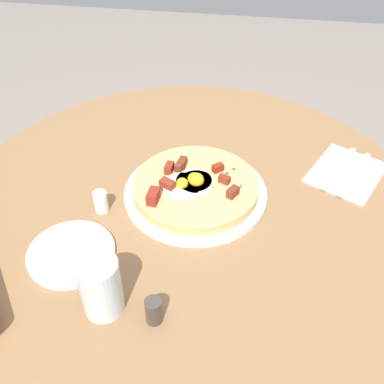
{
  "coord_description": "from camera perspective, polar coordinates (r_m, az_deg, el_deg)",
  "views": [
    {
      "loc": [
        0.69,
        0.12,
        1.35
      ],
      "look_at": [
        -0.01,
        0.01,
        0.73
      ],
      "focal_mm": 42.44,
      "sensor_mm": 36.0,
      "label": 1
    }
  ],
  "objects": [
    {
      "name": "ground_plane",
      "position": [
        1.52,
        -0.29,
        -21.29
      ],
      "size": [
        6.0,
        6.0,
        0.0
      ],
      "primitive_type": "plane",
      "color": "gray"
    },
    {
      "name": "dining_table",
      "position": [
        1.07,
        -0.39,
        -7.94
      ],
      "size": [
        1.02,
        1.02,
        0.71
      ],
      "color": "olive",
      "rests_on": "ground_plane"
    },
    {
      "name": "pizza_plate",
      "position": [
        0.96,
        0.43,
        -0.12
      ],
      "size": [
        0.3,
        0.3,
        0.01
      ],
      "primitive_type": "cylinder",
      "color": "silver",
      "rests_on": "dining_table"
    },
    {
      "name": "breakfast_pizza",
      "position": [
        0.95,
        0.32,
        0.74
      ],
      "size": [
        0.26,
        0.26,
        0.05
      ],
      "color": "#DFAB6B",
      "rests_on": "pizza_plate"
    },
    {
      "name": "bread_plate",
      "position": [
        0.88,
        -14.95,
        -7.45
      ],
      "size": [
        0.16,
        0.16,
        0.01
      ],
      "primitive_type": "cylinder",
      "color": "white",
      "rests_on": "dining_table"
    },
    {
      "name": "napkin",
      "position": [
        1.08,
        18.83,
        2.31
      ],
      "size": [
        0.21,
        0.2,
        0.0
      ],
      "primitive_type": "cube",
      "rotation": [
        0.0,
        0.0,
        2.68
      ],
      "color": "white",
      "rests_on": "dining_table"
    },
    {
      "name": "fork",
      "position": [
        1.07,
        19.75,
        2.14
      ],
      "size": [
        0.17,
        0.09,
        0.0
      ],
      "primitive_type": "cube",
      "rotation": [
        0.0,
        0.0,
        2.68
      ],
      "color": "silver",
      "rests_on": "napkin"
    },
    {
      "name": "knife",
      "position": [
        1.08,
        18.01,
        2.86
      ],
      "size": [
        0.17,
        0.09,
        0.0
      ],
      "primitive_type": "cube",
      "rotation": [
        0.0,
        0.0,
        2.68
      ],
      "color": "silver",
      "rests_on": "napkin"
    },
    {
      "name": "water_glass",
      "position": [
        0.75,
        -11.43,
        -11.58
      ],
      "size": [
        0.07,
        0.07,
        0.11
      ],
      "primitive_type": "cylinder",
      "color": "silver",
      "rests_on": "dining_table"
    },
    {
      "name": "salt_shaker",
      "position": [
        0.94,
        -11.38,
        -1.2
      ],
      "size": [
        0.03,
        0.03,
        0.05
      ],
      "primitive_type": "cylinder",
      "color": "white",
      "rests_on": "dining_table"
    },
    {
      "name": "pepper_shaker",
      "position": [
        0.75,
        -4.84,
        -14.64
      ],
      "size": [
        0.03,
        0.03,
        0.05
      ],
      "primitive_type": "cylinder",
      "color": "#3F3833",
      "rests_on": "dining_table"
    }
  ]
}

